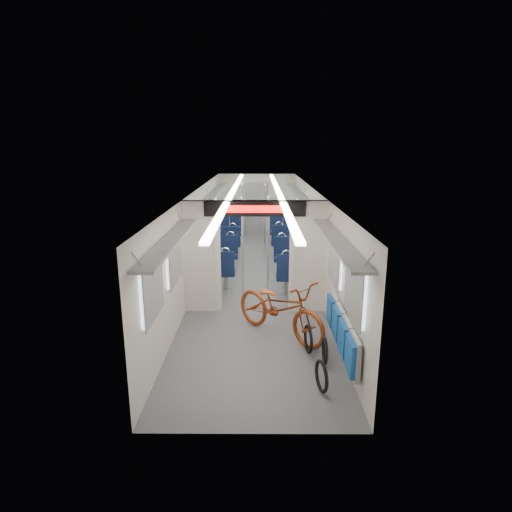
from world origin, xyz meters
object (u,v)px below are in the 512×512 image
at_px(bike_hoop_c, 308,340).
at_px(stanchion_near_left, 242,250).
at_px(bike_hoop_a, 321,378).
at_px(bicycle, 280,308).
at_px(seat_bay_far_right, 285,233).
at_px(bike_hoop_b, 325,352).
at_px(flip_bench, 341,331).
at_px(seat_bay_near_left, 219,259).
at_px(stanchion_near_right, 268,247).
at_px(seat_bay_far_left, 227,234).
at_px(stanchion_far_right, 265,224).
at_px(stanchion_far_left, 242,223).
at_px(seat_bay_near_right, 293,262).

height_order(bike_hoop_c, stanchion_near_left, stanchion_near_left).
bearing_deg(bike_hoop_a, bicycle, 105.30).
xyz_separation_m(bicycle, seat_bay_far_right, (0.48, 6.61, 0.01)).
bearing_deg(bike_hoop_c, bike_hoop_b, -59.87).
xyz_separation_m(flip_bench, seat_bay_near_left, (-2.29, 4.45, -0.05)).
xyz_separation_m(bicycle, stanchion_near_left, (-0.73, 1.87, 0.61)).
bearing_deg(bike_hoop_a, stanchion_near_left, 108.47).
relative_size(bike_hoop_a, bike_hoop_c, 0.96).
height_order(seat_bay_far_right, stanchion_near_right, stanchion_near_right).
distance_m(seat_bay_far_left, stanchion_far_right, 1.98).
relative_size(bike_hoop_c, stanchion_far_left, 0.21).
xyz_separation_m(stanchion_near_right, stanchion_far_right, (-0.03, 2.87, 0.00)).
xyz_separation_m(flip_bench, bike_hoop_a, (-0.40, -0.76, -0.37)).
xyz_separation_m(seat_bay_far_right, stanchion_near_right, (-0.65, -4.49, 0.60)).
relative_size(bike_hoop_b, seat_bay_near_left, 0.22).
xyz_separation_m(bicycle, seat_bay_near_right, (0.48, 3.09, -0.01)).
relative_size(flip_bench, bike_hoop_c, 4.43).
relative_size(flip_bench, seat_bay_far_right, 1.00).
distance_m(seat_bay_far_left, stanchion_near_right, 4.55).
distance_m(seat_bay_far_left, stanchion_near_left, 4.68).
height_order(bike_hoop_b, stanchion_near_left, stanchion_near_left).
height_order(stanchion_far_left, stanchion_far_right, same).
height_order(flip_bench, bike_hoop_b, flip_bench).
bearing_deg(bike_hoop_b, bike_hoop_c, 120.13).
height_order(bike_hoop_a, seat_bay_far_left, seat_bay_far_left).
distance_m(flip_bench, seat_bay_near_left, 5.00).
distance_m(seat_bay_near_left, seat_bay_far_left, 3.06).
xyz_separation_m(flip_bench, stanchion_near_left, (-1.63, 2.92, 0.57)).
bearing_deg(seat_bay_near_right, bike_hoop_b, -87.48).
bearing_deg(seat_bay_far_left, stanchion_near_right, -74.34).
bearing_deg(bike_hoop_a, seat_bay_near_left, 109.93).
height_order(seat_bay_near_left, stanchion_near_left, stanchion_near_left).
relative_size(seat_bay_near_left, seat_bay_far_right, 0.92).
relative_size(flip_bench, stanchion_far_left, 0.94).
bearing_deg(stanchion_near_right, stanchion_near_left, -156.06).
xyz_separation_m(seat_bay_near_left, seat_bay_far_right, (1.87, 3.22, 0.02)).
bearing_deg(seat_bay_far_right, bike_hoop_a, -89.88).
distance_m(flip_bench, stanchion_far_right, 6.17).
relative_size(bike_hoop_b, bike_hoop_c, 0.91).
distance_m(seat_bay_near_left, stanchion_far_left, 1.96).
bearing_deg(seat_bay_far_right, stanchion_near_right, -98.27).
height_order(bike_hoop_a, seat_bay_far_right, seat_bay_far_right).
bearing_deg(stanchion_far_right, seat_bay_near_right, -70.00).
bearing_deg(stanchion_far_left, bicycle, -80.61).
bearing_deg(bicycle, seat_bay_near_left, 68.49).
xyz_separation_m(seat_bay_near_right, stanchion_near_left, (-1.21, -1.23, 0.61)).
xyz_separation_m(bike_hoop_a, stanchion_near_left, (-1.23, 3.68, 0.94)).
bearing_deg(bike_hoop_c, stanchion_near_right, 102.59).
relative_size(seat_bay_near_right, stanchion_near_left, 0.88).
bearing_deg(stanchion_far_right, seat_bay_far_right, 67.05).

